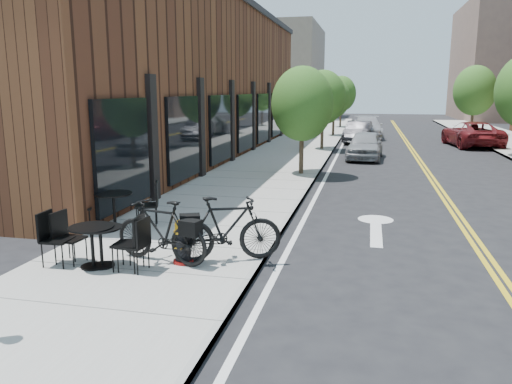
% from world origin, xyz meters
% --- Properties ---
extents(ground, '(120.00, 120.00, 0.00)m').
position_xyz_m(ground, '(0.00, 0.00, 0.00)').
color(ground, black).
rests_on(ground, ground).
extents(sidewalk_near, '(4.00, 70.00, 0.12)m').
position_xyz_m(sidewalk_near, '(-2.00, 10.00, 0.06)').
color(sidewalk_near, '#9E9B93').
rests_on(sidewalk_near, ground).
extents(building_near, '(5.00, 28.00, 7.00)m').
position_xyz_m(building_near, '(-6.50, 14.00, 3.50)').
color(building_near, '#452416').
rests_on(building_near, ground).
extents(bg_building_left, '(8.00, 14.00, 10.00)m').
position_xyz_m(bg_building_left, '(-8.00, 48.00, 5.00)').
color(bg_building_left, '#726656').
rests_on(bg_building_left, ground).
extents(bg_building_right, '(10.00, 16.00, 12.00)m').
position_xyz_m(bg_building_right, '(16.00, 50.00, 6.00)').
color(bg_building_right, brown).
rests_on(bg_building_right, ground).
extents(tree_near_a, '(2.20, 2.20, 3.81)m').
position_xyz_m(tree_near_a, '(-0.60, 9.00, 2.60)').
color(tree_near_a, '#382B1E').
rests_on(tree_near_a, sidewalk_near).
extents(tree_near_b, '(2.30, 2.30, 3.98)m').
position_xyz_m(tree_near_b, '(-0.60, 17.00, 2.71)').
color(tree_near_b, '#382B1E').
rests_on(tree_near_b, sidewalk_near).
extents(tree_near_c, '(2.10, 2.10, 3.67)m').
position_xyz_m(tree_near_c, '(-0.60, 25.00, 2.53)').
color(tree_near_c, '#382B1E').
rests_on(tree_near_c, sidewalk_near).
extents(tree_near_d, '(2.40, 2.40, 4.11)m').
position_xyz_m(tree_near_d, '(-0.60, 33.00, 2.79)').
color(tree_near_d, '#382B1E').
rests_on(tree_near_d, sidewalk_near).
extents(tree_far_c, '(2.80, 2.80, 4.62)m').
position_xyz_m(tree_far_c, '(8.60, 28.00, 3.06)').
color(tree_far_c, '#382B1E').
rests_on(tree_far_c, sidewalk_far).
extents(fire_hydrant, '(0.39, 0.39, 0.81)m').
position_xyz_m(fire_hydrant, '(-1.32, -0.99, 0.51)').
color(fire_hydrant, maroon).
rests_on(fire_hydrant, sidewalk_near).
extents(bicycle_left, '(1.94, 0.94, 1.12)m').
position_xyz_m(bicycle_left, '(-1.71, -1.03, 0.68)').
color(bicycle_left, black).
rests_on(bicycle_left, sidewalk_near).
extents(bicycle_right, '(2.00, 1.22, 1.16)m').
position_xyz_m(bicycle_right, '(-0.61, -0.70, 0.70)').
color(bicycle_right, black).
rests_on(bicycle_right, sidewalk_near).
extents(bistro_set_a, '(1.74, 0.78, 0.94)m').
position_xyz_m(bistro_set_a, '(-2.74, -1.53, 0.59)').
color(bistro_set_a, black).
rests_on(bistro_set_a, sidewalk_near).
extents(bistro_set_b, '(1.70, 0.79, 0.91)m').
position_xyz_m(bistro_set_b, '(-2.62, -1.47, 0.58)').
color(bistro_set_b, black).
rests_on(bistro_set_b, sidewalk_near).
extents(bistro_set_c, '(1.91, 1.12, 1.01)m').
position_xyz_m(bistro_set_c, '(-3.60, 0.82, 0.63)').
color(bistro_set_c, black).
rests_on(bistro_set_c, sidewalk_near).
extents(parked_car_a, '(1.74, 3.81, 1.27)m').
position_xyz_m(parked_car_a, '(1.60, 14.31, 0.63)').
color(parked_car_a, gray).
rests_on(parked_car_a, ground).
extents(parked_car_b, '(1.74, 3.99, 1.27)m').
position_xyz_m(parked_car_b, '(1.12, 21.54, 0.64)').
color(parked_car_b, black).
rests_on(parked_car_b, ground).
extents(parked_car_c, '(2.07, 4.85, 1.39)m').
position_xyz_m(parked_car_c, '(1.60, 24.65, 0.70)').
color(parked_car_c, '#A4A4A9').
rests_on(parked_car_c, ground).
extents(parked_car_far, '(2.93, 5.25, 1.39)m').
position_xyz_m(parked_car_far, '(7.31, 20.91, 0.69)').
color(parked_car_far, maroon).
rests_on(parked_car_far, ground).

